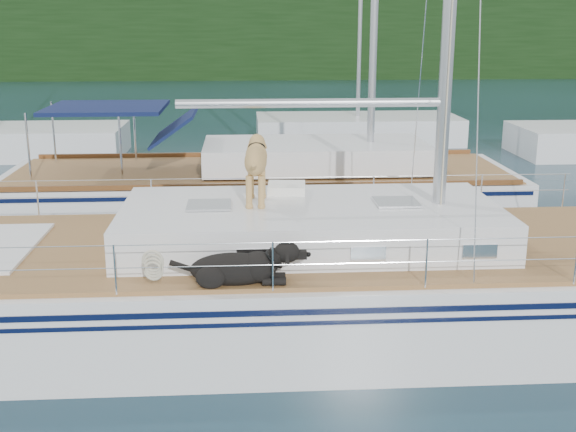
{
  "coord_description": "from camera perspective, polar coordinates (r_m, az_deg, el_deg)",
  "views": [
    {
      "loc": [
        -0.12,
        -9.62,
        4.29
      ],
      "look_at": [
        0.5,
        0.2,
        1.6
      ],
      "focal_mm": 45.0,
      "sensor_mm": 36.0,
      "label": 1
    }
  ],
  "objects": [
    {
      "name": "bg_boat_center",
      "position": [
        26.23,
        5.5,
        6.79
      ],
      "size": [
        7.2,
        3.0,
        11.65
      ],
      "color": "white",
      "rests_on": "ground"
    },
    {
      "name": "neighbor_sailboat",
      "position": [
        15.81,
        -1.79,
        1.88
      ],
      "size": [
        11.0,
        3.5,
        13.3
      ],
      "color": "white",
      "rests_on": "ground"
    },
    {
      "name": "shore_bank",
      "position": [
        55.94,
        -3.56,
        11.46
      ],
      "size": [
        92.0,
        1.0,
        1.2
      ],
      "primitive_type": "cube",
      "color": "#595147",
      "rests_on": "ground"
    },
    {
      "name": "main_sailboat",
      "position": [
        10.27,
        -2.22,
        -5.31
      ],
      "size": [
        12.0,
        3.8,
        14.01
      ],
      "color": "white",
      "rests_on": "ground"
    },
    {
      "name": "tree_line",
      "position": [
        54.64,
        -3.6,
        13.89
      ],
      "size": [
        90.0,
        3.0,
        6.0
      ],
      "primitive_type": "cube",
      "color": "black",
      "rests_on": "ground"
    },
    {
      "name": "ground",
      "position": [
        10.53,
        -2.68,
        -8.76
      ],
      "size": [
        120.0,
        120.0,
        0.0
      ],
      "primitive_type": "plane",
      "color": "black",
      "rests_on": "ground"
    }
  ]
}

